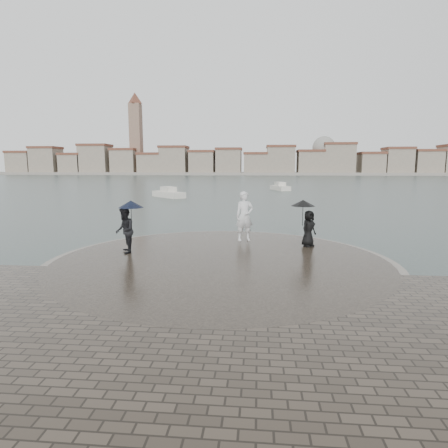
# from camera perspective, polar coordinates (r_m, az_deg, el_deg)

# --- Properties ---
(ground) EXTENTS (400.00, 400.00, 0.00)m
(ground) POSITION_cam_1_polar(r_m,az_deg,el_deg) (10.42, -2.45, -11.95)
(ground) COLOR #2B3835
(ground) RESTS_ON ground
(kerb_ring) EXTENTS (12.50, 12.50, 0.32)m
(kerb_ring) POSITION_cam_1_polar(r_m,az_deg,el_deg) (13.68, -0.50, -6.17)
(kerb_ring) COLOR gray
(kerb_ring) RESTS_ON ground
(quay_tip) EXTENTS (11.90, 11.90, 0.36)m
(quay_tip) POSITION_cam_1_polar(r_m,az_deg,el_deg) (13.68, -0.50, -6.09)
(quay_tip) COLOR #2D261E
(quay_tip) RESTS_ON ground
(statue) EXTENTS (0.93, 0.75, 2.23)m
(statue) POSITION_cam_1_polar(r_m,az_deg,el_deg) (16.85, 3.15, 1.19)
(statue) COLOR silver
(statue) RESTS_ON quay_tip
(visitor_left) EXTENTS (1.21, 1.11, 2.04)m
(visitor_left) POSITION_cam_1_polar(r_m,az_deg,el_deg) (14.88, -14.72, -0.15)
(visitor_left) COLOR black
(visitor_left) RESTS_ON quay_tip
(visitor_right) EXTENTS (1.20, 1.05, 1.95)m
(visitor_right) POSITION_cam_1_polar(r_m,az_deg,el_deg) (16.01, 12.50, 0.62)
(visitor_right) COLOR black
(visitor_right) RESTS_ON quay_tip
(far_skyline) EXTENTS (260.00, 20.00, 37.00)m
(far_skyline) POSITION_cam_1_polar(r_m,az_deg,el_deg) (170.55, 2.69, 9.36)
(far_skyline) COLOR gray
(far_skyline) RESTS_ON ground
(boats) EXTENTS (18.30, 20.94, 1.50)m
(boats) POSITION_cam_1_polar(r_m,az_deg,el_deg) (52.55, 1.19, 5.12)
(boats) COLOR silver
(boats) RESTS_ON ground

